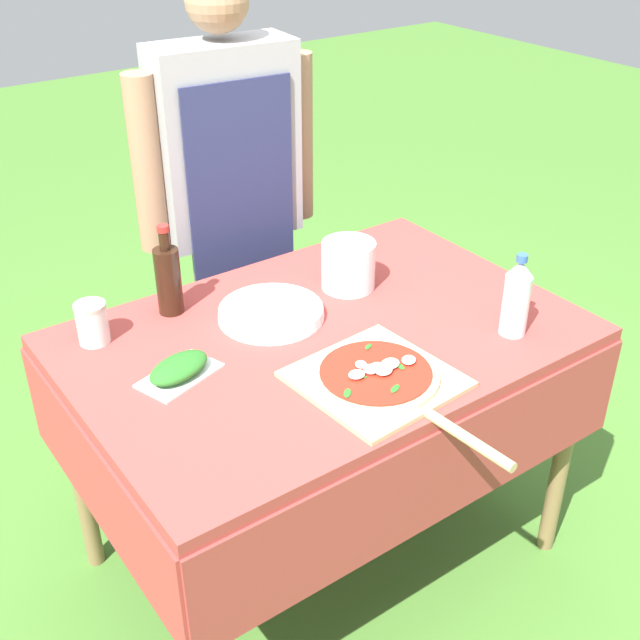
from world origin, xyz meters
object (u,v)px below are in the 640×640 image
oil_bottle (168,279)px  pizza_on_peel (379,379)px  mixing_tub (348,265)px  sauce_jar (93,325)px  plate_stack (271,313)px  prep_table (324,363)px  person_cook (229,190)px  herb_container (179,369)px  water_bottle (517,297)px

oil_bottle → pizza_on_peel: bearing=-67.6°
mixing_tub → sauce_jar: 0.70m
mixing_tub → plate_stack: size_ratio=0.54×
prep_table → plate_stack: 0.19m
person_cook → sauce_jar: person_cook is taller
person_cook → sauce_jar: 0.72m
sauce_jar → herb_container: bearing=-68.9°
prep_table → water_bottle: water_bottle is taller
mixing_tub → water_bottle: bearing=-66.6°
oil_bottle → water_bottle: bearing=-42.6°
person_cook → pizza_on_peel: (-0.15, -0.93, -0.13)m
mixing_tub → person_cook: bearing=98.8°
herb_container → plate_stack: 0.34m
sauce_jar → prep_table: bearing=-31.3°
pizza_on_peel → sauce_jar: 0.72m
oil_bottle → sauce_jar: 0.23m
pizza_on_peel → plate_stack: 0.40m
water_bottle → plate_stack: bearing=137.5°
water_bottle → plate_stack: size_ratio=0.79×
pizza_on_peel → sauce_jar: bearing=125.5°
water_bottle → pizza_on_peel: bearing=176.9°
person_cook → herb_container: 0.82m
herb_container → mixing_tub: (0.59, 0.12, 0.05)m
oil_bottle → sauce_jar: size_ratio=2.32×
person_cook → water_bottle: (0.27, -0.95, -0.04)m
prep_table → sauce_jar: bearing=148.7°
person_cook → pizza_on_peel: size_ratio=2.73×
pizza_on_peel → person_cook: bearing=76.8°
pizza_on_peel → herb_container: 0.47m
oil_bottle → mixing_tub: size_ratio=1.66×
water_bottle → mixing_tub: 0.48m
oil_bottle → water_bottle: (0.66, -0.60, 0.00)m
water_bottle → herb_container: water_bottle is taller
oil_bottle → sauce_jar: (-0.22, -0.02, -0.05)m
prep_table → mixing_tub: (0.20, 0.16, 0.16)m
pizza_on_peel → water_bottle: 0.43m
prep_table → water_bottle: bearing=-35.9°
person_cook → pizza_on_peel: bearing=86.5°
herb_container → water_bottle: bearing=-22.1°
person_cook → mixing_tub: bearing=104.3°
water_bottle → sauce_jar: (-0.88, 0.58, -0.06)m
prep_table → plate_stack: bearing=116.6°
oil_bottle → water_bottle: size_ratio=1.13×
prep_table → person_cook: 0.72m
water_bottle → mixing_tub: water_bottle is taller
prep_table → mixing_tub: mixing_tub is taller
mixing_tub → plate_stack: (-0.27, -0.02, -0.05)m
pizza_on_peel → plate_stack: bearing=91.7°
mixing_tub → plate_stack: 0.27m
person_cook → mixing_tub: size_ratio=10.54×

